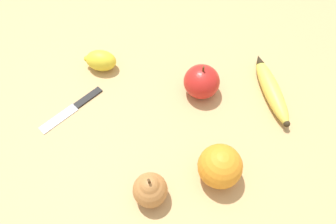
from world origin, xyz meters
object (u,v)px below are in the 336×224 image
(apple, at_px, (202,82))
(lemon, at_px, (101,60))
(orange, at_px, (220,166))
(paring_knife, at_px, (74,107))
(pear, at_px, (150,189))
(banana, at_px, (271,90))

(apple, bearing_deg, lemon, -160.44)
(orange, xyz_separation_m, paring_knife, (-0.34, -0.06, -0.04))
(pear, bearing_deg, apple, 103.45)
(banana, xyz_separation_m, apple, (-0.13, -0.09, 0.02))
(banana, bearing_deg, apple, 76.34)
(pear, height_order, paring_knife, pear)
(paring_knife, bearing_deg, pear, 176.47)
(pear, distance_m, apple, 0.27)
(lemon, xyz_separation_m, paring_knife, (0.03, -0.13, -0.02))
(orange, distance_m, paring_knife, 0.35)
(pear, xyz_separation_m, apple, (-0.06, 0.26, 0.00))
(banana, distance_m, paring_knife, 0.44)
(banana, height_order, apple, apple)
(banana, height_order, lemon, lemon)
(pear, xyz_separation_m, lemon, (-0.29, 0.18, -0.01))
(banana, bearing_deg, orange, 134.71)
(paring_knife, bearing_deg, banana, -129.96)
(apple, xyz_separation_m, paring_knife, (-0.20, -0.21, -0.03))
(pear, height_order, lemon, pear)
(apple, bearing_deg, paring_knife, -133.91)
(banana, relative_size, pear, 1.97)
(pear, relative_size, apple, 0.96)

